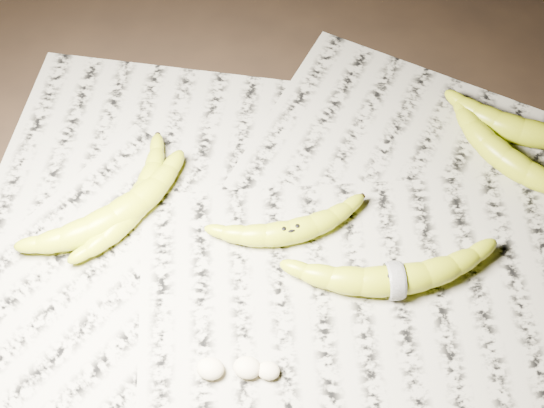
# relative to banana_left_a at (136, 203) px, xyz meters

# --- Properties ---
(ground) EXTENTS (3.00, 3.00, 0.00)m
(ground) POSITION_rel_banana_left_a_xyz_m (0.18, -0.00, -0.02)
(ground) COLOR black
(ground) RESTS_ON ground
(newspaper_patch) EXTENTS (0.90, 0.70, 0.01)m
(newspaper_patch) POSITION_rel_banana_left_a_xyz_m (0.19, -0.04, -0.02)
(newspaper_patch) COLOR #A29E8B
(newspaper_patch) RESTS_ON ground
(banana_left_a) EXTENTS (0.11, 0.20, 0.03)m
(banana_left_a) POSITION_rel_banana_left_a_xyz_m (0.00, 0.00, 0.00)
(banana_left_a) COLOR #AAC018
(banana_left_a) RESTS_ON newspaper_patch
(banana_left_b) EXTENTS (0.20, 0.20, 0.04)m
(banana_left_b) POSITION_rel_banana_left_a_xyz_m (-0.02, -0.03, 0.00)
(banana_left_b) COLOR #AAC018
(banana_left_b) RESTS_ON newspaper_patch
(banana_center) EXTENTS (0.19, 0.12, 0.03)m
(banana_center) POSITION_rel_banana_left_a_xyz_m (0.21, -0.01, -0.00)
(banana_center) COLOR #AAC018
(banana_center) RESTS_ON newspaper_patch
(banana_taped) EXTENTS (0.25, 0.13, 0.04)m
(banana_taped) POSITION_rel_banana_left_a_xyz_m (0.34, -0.06, 0.00)
(banana_taped) COLOR #AAC018
(banana_taped) RESTS_ON newspaper_patch
(banana_upper_a) EXTENTS (0.19, 0.17, 0.04)m
(banana_upper_a) POSITION_rel_banana_left_a_xyz_m (0.48, 0.15, 0.00)
(banana_upper_a) COLOR #AAC018
(banana_upper_a) RESTS_ON newspaper_patch
(banana_upper_b) EXTENTS (0.20, 0.10, 0.04)m
(banana_upper_b) POSITION_rel_banana_left_a_xyz_m (0.50, 0.20, 0.00)
(banana_upper_b) COLOR #AAC018
(banana_upper_b) RESTS_ON newspaper_patch
(measuring_tape) EXTENTS (0.02, 0.05, 0.05)m
(measuring_tape) POSITION_rel_banana_left_a_xyz_m (0.34, -0.06, 0.00)
(measuring_tape) COLOR white
(measuring_tape) RESTS_ON newspaper_patch
(flesh_chunk_a) EXTENTS (0.03, 0.03, 0.02)m
(flesh_chunk_a) POSITION_rel_banana_left_a_xyz_m (0.14, -0.20, -0.01)
(flesh_chunk_a) COLOR beige
(flesh_chunk_a) RESTS_ON newspaper_patch
(flesh_chunk_b) EXTENTS (0.03, 0.03, 0.02)m
(flesh_chunk_b) POSITION_rel_banana_left_a_xyz_m (0.18, -0.20, -0.01)
(flesh_chunk_b) COLOR beige
(flesh_chunk_b) RESTS_ON newspaper_patch
(flesh_chunk_c) EXTENTS (0.03, 0.02, 0.02)m
(flesh_chunk_c) POSITION_rel_banana_left_a_xyz_m (0.21, -0.19, -0.01)
(flesh_chunk_c) COLOR beige
(flesh_chunk_c) RESTS_ON newspaper_patch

